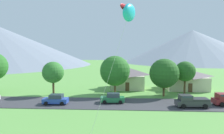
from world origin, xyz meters
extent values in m
cube|color=#38383D|center=(0.00, 31.44, 0.04)|extent=(160.00, 7.84, 0.08)
cone|color=gray|center=(57.33, 158.45, 12.80)|extent=(108.44, 108.44, 25.60)
cube|color=beige|center=(18.27, 45.91, 1.57)|extent=(9.14, 7.73, 3.13)
pyramid|color=#564C51|center=(18.27, 45.91, 3.99)|extent=(9.87, 8.35, 1.72)
cube|color=brown|center=(18.27, 42.03, 1.00)|extent=(0.90, 0.06, 2.00)
cube|color=beige|center=(4.30, 45.99, 1.68)|extent=(7.83, 6.91, 3.35)
pyramid|color=#564C51|center=(4.30, 45.99, 4.27)|extent=(8.46, 7.46, 1.84)
cube|color=brown|center=(4.30, 42.52, 1.00)|extent=(0.90, 0.06, 2.00)
cylinder|color=brown|center=(11.59, 37.76, 1.24)|extent=(0.44, 0.44, 2.47)
sphere|color=#23561E|center=(11.59, 37.76, 4.69)|extent=(5.92, 5.92, 5.92)
cylinder|color=#4C3823|center=(16.47, 40.24, 1.63)|extent=(0.44, 0.44, 3.26)
sphere|color=#23561E|center=(16.47, 40.24, 4.86)|extent=(4.28, 4.28, 4.28)
cylinder|color=brown|center=(1.60, 38.98, 1.32)|extent=(0.44, 0.44, 2.64)
sphere|color=#286623|center=(1.60, 38.98, 5.02)|extent=(6.33, 6.33, 6.33)
cylinder|color=#4C3823|center=(-11.17, 37.55, 1.55)|extent=(0.44, 0.44, 3.11)
sphere|color=#33752D|center=(-11.17, 37.55, 4.77)|extent=(4.44, 4.44, 4.44)
cube|color=#237042|center=(1.50, 31.88, 0.68)|extent=(4.26, 1.95, 0.80)
cube|color=#2D3847|center=(1.65, 31.89, 1.42)|extent=(2.25, 1.66, 0.68)
cylinder|color=black|center=(0.19, 30.91, 0.40)|extent=(0.65, 0.26, 0.64)
cylinder|color=black|center=(0.12, 32.75, 0.40)|extent=(0.65, 0.26, 0.64)
cylinder|color=black|center=(2.89, 31.01, 0.40)|extent=(0.65, 0.26, 0.64)
cylinder|color=black|center=(2.82, 32.85, 0.40)|extent=(0.65, 0.26, 0.64)
cube|color=#2847A8|center=(-8.23, 30.36, 0.68)|extent=(4.24, 1.90, 0.80)
cube|color=#2D3847|center=(-8.08, 30.36, 1.42)|extent=(2.24, 1.64, 0.68)
cylinder|color=black|center=(-9.56, 29.41, 0.40)|extent=(0.65, 0.25, 0.64)
cylinder|color=black|center=(-9.60, 31.25, 0.40)|extent=(0.65, 0.25, 0.64)
cylinder|color=black|center=(-6.86, 29.47, 0.40)|extent=(0.65, 0.25, 0.64)
cylinder|color=black|center=(-6.90, 31.31, 0.40)|extent=(0.65, 0.25, 0.64)
cube|color=maroon|center=(20.08, 31.31, 1.62)|extent=(1.96, 1.90, 0.90)
cube|color=#2D3847|center=(20.08, 31.31, 1.89)|extent=(1.67, 1.93, 0.28)
cylinder|color=black|center=(19.52, 30.27, 0.46)|extent=(0.77, 0.30, 0.76)
cylinder|color=black|center=(19.45, 32.31, 0.46)|extent=(0.77, 0.30, 0.76)
cube|color=#333338|center=(14.57, 29.85, 0.75)|extent=(5.26, 2.17, 0.84)
cube|color=#333338|center=(13.47, 29.81, 1.62)|extent=(1.96, 1.90, 0.90)
cube|color=#2D3847|center=(13.47, 29.81, 1.89)|extent=(1.68, 1.93, 0.28)
cube|color=#28282C|center=(15.72, 29.89, 1.35)|extent=(2.76, 2.05, 0.36)
cylinder|color=black|center=(12.91, 28.77, 0.46)|extent=(0.77, 0.31, 0.76)
cylinder|color=black|center=(12.84, 30.81, 0.46)|extent=(0.77, 0.31, 0.76)
cylinder|color=black|center=(16.31, 28.89, 0.46)|extent=(0.77, 0.31, 0.76)
cylinder|color=black|center=(16.24, 30.93, 0.46)|extent=(0.77, 0.31, 0.76)
ellipsoid|color=#1EB2D1|center=(3.88, 14.52, 12.39)|extent=(1.80, 2.65, 1.59)
ellipsoid|color=red|center=(3.55, 14.64, 12.82)|extent=(1.12, 2.46, 0.55)
cylinder|color=silver|center=(2.19, 14.01, 6.97)|extent=(3.40, 1.05, 10.84)
camera|label=1|loc=(3.44, -2.61, 9.17)|focal=31.91mm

